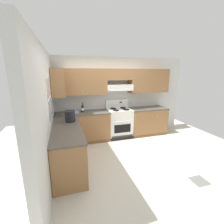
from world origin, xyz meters
TOP-DOWN VIEW (x-y plane):
  - ground_plane at (0.00, 0.00)m, footprint 7.04×7.04m
  - floor_accent_tile at (1.17, -1.32)m, footprint 0.30×0.30m
  - wall_back at (0.41, 1.53)m, footprint 4.68×0.57m
  - wall_left at (-1.59, 0.23)m, footprint 0.47×4.00m
  - counter_back_run at (0.22, 1.24)m, footprint 3.60×0.65m
  - counter_left_run at (-1.24, -0.00)m, footprint 0.63×1.91m
  - stove at (0.41, 1.25)m, footprint 0.76×0.62m
  - wine_bottle at (-0.74, 1.30)m, footprint 0.08×0.08m
  - bowl at (-1.04, 1.31)m, footprint 0.36×0.26m
  - bucket at (-1.15, 0.41)m, footprint 0.25×0.25m

SIDE VIEW (x-z plane):
  - ground_plane at x=0.00m, z-range 0.00..0.00m
  - floor_accent_tile at x=1.17m, z-range 0.00..0.01m
  - counter_back_run at x=0.22m, z-range 0.00..0.91m
  - counter_left_run at x=-1.24m, z-range 0.00..0.91m
  - stove at x=0.41m, z-range -0.12..1.08m
  - bowl at x=-1.04m, z-range 0.90..0.97m
  - wine_bottle at x=-0.74m, z-range 0.88..1.18m
  - bucket at x=-1.15m, z-range 0.92..1.19m
  - wall_left at x=-1.59m, z-range 0.07..2.62m
  - wall_back at x=0.41m, z-range 0.20..2.75m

